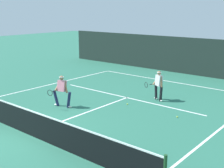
{
  "coord_description": "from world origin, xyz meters",
  "views": [
    {
      "loc": [
        9.28,
        -6.13,
        4.61
      ],
      "look_at": [
        0.01,
        5.03,
        1.0
      ],
      "focal_mm": 48.29,
      "sensor_mm": 36.0,
      "label": 1
    }
  ],
  "objects_px": {
    "tennis_ball": "(177,117)",
    "tennis_ball_extra": "(127,104)",
    "player_near": "(62,90)",
    "player_far": "(158,84)"
  },
  "relations": [
    {
      "from": "tennis_ball",
      "to": "tennis_ball_extra",
      "type": "distance_m",
      "value": 2.78
    },
    {
      "from": "player_near",
      "to": "tennis_ball",
      "type": "bearing_deg",
      "value": -171.18
    },
    {
      "from": "tennis_ball_extra",
      "to": "player_far",
      "type": "bearing_deg",
      "value": 65.48
    },
    {
      "from": "player_far",
      "to": "tennis_ball_extra",
      "type": "height_order",
      "value": "player_far"
    },
    {
      "from": "player_far",
      "to": "tennis_ball",
      "type": "relative_size",
      "value": 23.53
    },
    {
      "from": "player_far",
      "to": "tennis_ball_extra",
      "type": "xyz_separation_m",
      "value": [
        -0.75,
        -1.65,
        -0.81
      ]
    },
    {
      "from": "player_far",
      "to": "tennis_ball_extra",
      "type": "relative_size",
      "value": 23.53
    },
    {
      "from": "player_near",
      "to": "player_far",
      "type": "distance_m",
      "value": 4.94
    },
    {
      "from": "player_near",
      "to": "tennis_ball",
      "type": "relative_size",
      "value": 23.44
    },
    {
      "from": "tennis_ball_extra",
      "to": "tennis_ball",
      "type": "bearing_deg",
      "value": -1.55
    }
  ]
}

